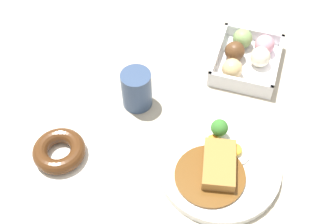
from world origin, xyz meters
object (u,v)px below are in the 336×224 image
object	(u,v)px
curry_plate	(219,166)
coffee_mug	(137,89)
chocolate_ring_donut	(59,151)
donut_box	(247,57)

from	to	relation	value
curry_plate	coffee_mug	size ratio (longest dim) A/B	2.68
coffee_mug	chocolate_ring_donut	bearing A→B (deg)	-30.35
donut_box	chocolate_ring_donut	bearing A→B (deg)	-40.32
donut_box	chocolate_ring_donut	world-z (taller)	donut_box
donut_box	coffee_mug	size ratio (longest dim) A/B	1.96
curry_plate	donut_box	bearing A→B (deg)	-179.17
curry_plate	coffee_mug	bearing A→B (deg)	-118.81
coffee_mug	donut_box	bearing A→B (deg)	132.35
donut_box	coffee_mug	bearing A→B (deg)	-47.65
curry_plate	coffee_mug	world-z (taller)	coffee_mug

